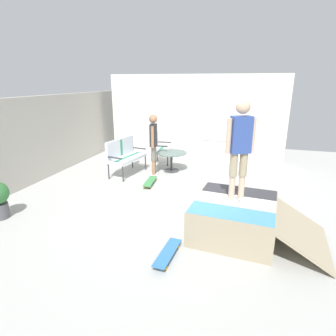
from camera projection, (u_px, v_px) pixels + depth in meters
name	position (u px, v px, depth m)	size (l,w,h in m)	color
ground_plane	(179.00, 202.00, 6.28)	(12.00, 12.00, 0.10)	#B2B2AD
back_wall_cinderblock	(27.00, 142.00, 7.05)	(9.00, 0.20, 2.21)	#ADA89E
house_facade	(194.00, 117.00, 9.45)	(0.23, 6.00, 2.80)	white
skate_ramp	(236.00, 218.00, 4.82)	(1.61, 2.29, 0.63)	tan
patio_bench	(124.00, 153.00, 7.90)	(1.32, 0.75, 1.02)	#38383D
patio_chair_near_house	(159.00, 145.00, 8.94)	(0.67, 0.61, 1.02)	#38383D
patio_table	(172.00, 158.00, 8.20)	(0.90, 0.90, 0.57)	#38383D
person_watching	(153.00, 141.00, 7.64)	(0.47, 0.30, 1.72)	silver
person_skater	(240.00, 144.00, 4.44)	(0.34, 0.44, 1.68)	silver
skateboard_by_bench	(150.00, 181.00, 7.21)	(0.82, 0.29, 0.10)	#3F8C4C
skateboard_spare	(168.00, 253.00, 4.22)	(0.81, 0.25, 0.10)	#3372B2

